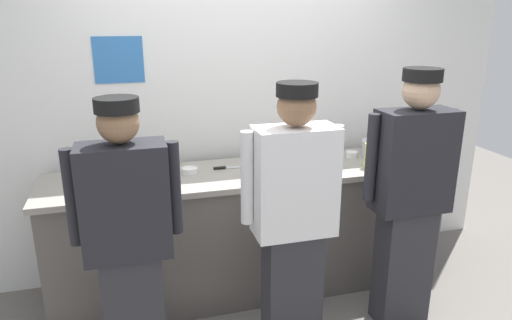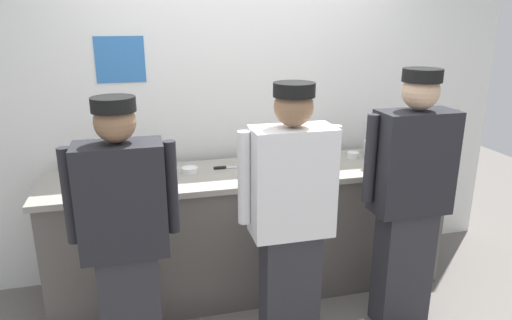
{
  "view_description": "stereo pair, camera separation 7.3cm",
  "coord_description": "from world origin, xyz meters",
  "px_view_note": "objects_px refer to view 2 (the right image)",
  "views": [
    {
      "loc": [
        -0.81,
        -2.68,
        1.99
      ],
      "look_at": [
        0.03,
        0.32,
        1.02
      ],
      "focal_mm": 32.65,
      "sensor_mm": 36.0,
      "label": 1
    },
    {
      "loc": [
        -0.74,
        -2.7,
        1.99
      ],
      "look_at": [
        0.03,
        0.32,
        1.02
      ],
      "focal_mm": 32.65,
      "sensor_mm": 36.0,
      "label": 2
    }
  ],
  "objects_px": {
    "plate_stack_front": "(159,173)",
    "squeeze_bottle_primary": "(257,159)",
    "chef_far_right": "(410,196)",
    "chefs_knife": "(229,167)",
    "ramekin_red_sauce": "(190,170)",
    "squeeze_bottle_secondary": "(370,154)",
    "mixing_bowl_steel": "(385,149)",
    "sheet_tray": "(301,164)",
    "chef_center": "(291,218)",
    "chef_near_left": "(125,237)",
    "squeeze_bottle_spare": "(108,167)",
    "deli_cup": "(90,174)"
  },
  "relations": [
    {
      "from": "ramekin_red_sauce",
      "to": "deli_cup",
      "type": "bearing_deg",
      "value": -177.14
    },
    {
      "from": "chef_center",
      "to": "mixing_bowl_steel",
      "type": "bearing_deg",
      "value": 37.74
    },
    {
      "from": "chef_near_left",
      "to": "sheet_tray",
      "type": "distance_m",
      "value": 1.44
    },
    {
      "from": "chef_far_right",
      "to": "ramekin_red_sauce",
      "type": "relative_size",
      "value": 15.49
    },
    {
      "from": "deli_cup",
      "to": "chefs_knife",
      "type": "bearing_deg",
      "value": 3.7
    },
    {
      "from": "ramekin_red_sauce",
      "to": "chef_near_left",
      "type": "bearing_deg",
      "value": -119.82
    },
    {
      "from": "squeeze_bottle_secondary",
      "to": "sheet_tray",
      "type": "bearing_deg",
      "value": 159.26
    },
    {
      "from": "squeeze_bottle_primary",
      "to": "squeeze_bottle_secondary",
      "type": "relative_size",
      "value": 0.91
    },
    {
      "from": "squeeze_bottle_primary",
      "to": "squeeze_bottle_spare",
      "type": "relative_size",
      "value": 0.93
    },
    {
      "from": "chef_center",
      "to": "chef_near_left",
      "type": "bearing_deg",
      "value": 177.91
    },
    {
      "from": "chef_center",
      "to": "squeeze_bottle_spare",
      "type": "xyz_separation_m",
      "value": [
        -1.02,
        0.73,
        0.15
      ]
    },
    {
      "from": "ramekin_red_sauce",
      "to": "sheet_tray",
      "type": "bearing_deg",
      "value": -2.96
    },
    {
      "from": "mixing_bowl_steel",
      "to": "sheet_tray",
      "type": "bearing_deg",
      "value": -175.58
    },
    {
      "from": "ramekin_red_sauce",
      "to": "squeeze_bottle_secondary",
      "type": "bearing_deg",
      "value": -9.59
    },
    {
      "from": "squeeze_bottle_secondary",
      "to": "ramekin_red_sauce",
      "type": "bearing_deg",
      "value": 170.41
    },
    {
      "from": "plate_stack_front",
      "to": "deli_cup",
      "type": "xyz_separation_m",
      "value": [
        -0.44,
        0.04,
        0.02
      ]
    },
    {
      "from": "squeeze_bottle_primary",
      "to": "deli_cup",
      "type": "height_order",
      "value": "squeeze_bottle_primary"
    },
    {
      "from": "chef_center",
      "to": "chef_far_right",
      "type": "height_order",
      "value": "chef_far_right"
    },
    {
      "from": "sheet_tray",
      "to": "chefs_knife",
      "type": "relative_size",
      "value": 1.62
    },
    {
      "from": "plate_stack_front",
      "to": "squeeze_bottle_spare",
      "type": "xyz_separation_m",
      "value": [
        -0.32,
        0.02,
        0.06
      ]
    },
    {
      "from": "chef_near_left",
      "to": "squeeze_bottle_secondary",
      "type": "bearing_deg",
      "value": 17.7
    },
    {
      "from": "squeeze_bottle_primary",
      "to": "deli_cup",
      "type": "relative_size",
      "value": 1.79
    },
    {
      "from": "chef_far_right",
      "to": "chefs_knife",
      "type": "distance_m",
      "value": 1.25
    },
    {
      "from": "chef_near_left",
      "to": "sheet_tray",
      "type": "xyz_separation_m",
      "value": [
        1.25,
        0.71,
        0.09
      ]
    },
    {
      "from": "mixing_bowl_steel",
      "to": "squeeze_bottle_spare",
      "type": "distance_m",
      "value": 2.06
    },
    {
      "from": "mixing_bowl_steel",
      "to": "ramekin_red_sauce",
      "type": "relative_size",
      "value": 3.1
    },
    {
      "from": "plate_stack_front",
      "to": "squeeze_bottle_primary",
      "type": "bearing_deg",
      "value": -1.06
    },
    {
      "from": "chef_near_left",
      "to": "squeeze_bottle_primary",
      "type": "height_order",
      "value": "chef_near_left"
    },
    {
      "from": "mixing_bowl_steel",
      "to": "sheet_tray",
      "type": "distance_m",
      "value": 0.71
    },
    {
      "from": "squeeze_bottle_spare",
      "to": "ramekin_red_sauce",
      "type": "relative_size",
      "value": 1.89
    },
    {
      "from": "mixing_bowl_steel",
      "to": "squeeze_bottle_secondary",
      "type": "distance_m",
      "value": 0.35
    },
    {
      "from": "chef_center",
      "to": "chefs_knife",
      "type": "relative_size",
      "value": 6.02
    },
    {
      "from": "mixing_bowl_steel",
      "to": "chefs_knife",
      "type": "bearing_deg",
      "value": 179.29
    },
    {
      "from": "chef_near_left",
      "to": "chef_far_right",
      "type": "distance_m",
      "value": 1.73
    },
    {
      "from": "squeeze_bottle_primary",
      "to": "ramekin_red_sauce",
      "type": "height_order",
      "value": "squeeze_bottle_primary"
    },
    {
      "from": "mixing_bowl_steel",
      "to": "sheet_tray",
      "type": "xyz_separation_m",
      "value": [
        -0.71,
        -0.05,
        -0.05
      ]
    },
    {
      "from": "chef_center",
      "to": "squeeze_bottle_primary",
      "type": "height_order",
      "value": "chef_center"
    },
    {
      "from": "squeeze_bottle_spare",
      "to": "ramekin_red_sauce",
      "type": "bearing_deg",
      "value": 5.91
    },
    {
      "from": "chef_near_left",
      "to": "deli_cup",
      "type": "height_order",
      "value": "chef_near_left"
    },
    {
      "from": "squeeze_bottle_secondary",
      "to": "chefs_knife",
      "type": "relative_size",
      "value": 0.77
    },
    {
      "from": "chef_far_right",
      "to": "chefs_knife",
      "type": "bearing_deg",
      "value": 143.38
    },
    {
      "from": "chef_far_right",
      "to": "deli_cup",
      "type": "xyz_separation_m",
      "value": [
        -1.95,
        0.68,
        0.08
      ]
    },
    {
      "from": "chef_near_left",
      "to": "chef_center",
      "type": "distance_m",
      "value": 0.92
    },
    {
      "from": "chef_far_right",
      "to": "ramekin_red_sauce",
      "type": "bearing_deg",
      "value": 150.94
    },
    {
      "from": "mixing_bowl_steel",
      "to": "squeeze_bottle_secondary",
      "type": "relative_size",
      "value": 1.6
    },
    {
      "from": "squeeze_bottle_secondary",
      "to": "chef_near_left",
      "type": "bearing_deg",
      "value": -162.3
    },
    {
      "from": "plate_stack_front",
      "to": "ramekin_red_sauce",
      "type": "distance_m",
      "value": 0.23
    },
    {
      "from": "squeeze_bottle_primary",
      "to": "ramekin_red_sauce",
      "type": "distance_m",
      "value": 0.48
    },
    {
      "from": "deli_cup",
      "to": "chefs_knife",
      "type": "distance_m",
      "value": 0.95
    },
    {
      "from": "chef_center",
      "to": "plate_stack_front",
      "type": "xyz_separation_m",
      "value": [
        -0.7,
        0.72,
        0.09
      ]
    }
  ]
}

